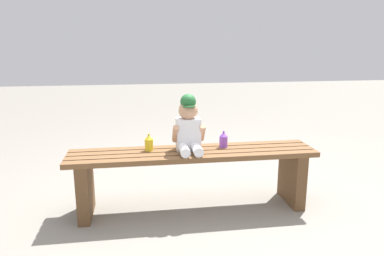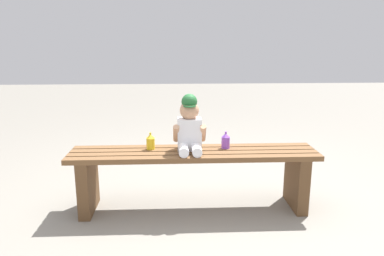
{
  "view_description": "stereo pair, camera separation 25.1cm",
  "coord_description": "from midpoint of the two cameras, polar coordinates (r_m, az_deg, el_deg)",
  "views": [
    {
      "loc": [
        -0.38,
        -2.46,
        1.21
      ],
      "look_at": [
        -0.01,
        -0.05,
        0.62
      ],
      "focal_mm": 34.16,
      "sensor_mm": 36.0,
      "label": 1
    },
    {
      "loc": [
        -0.13,
        -2.49,
        1.21
      ],
      "look_at": [
        -0.01,
        -0.05,
        0.62
      ],
      "focal_mm": 34.16,
      "sensor_mm": 36.0,
      "label": 2
    }
  ],
  "objects": [
    {
      "name": "ground_plane",
      "position": [
        2.77,
        -2.51,
        -12.43
      ],
      "size": [
        16.0,
        16.0,
        0.0
      ],
      "primitive_type": "plane",
      "color": "gray"
    },
    {
      "name": "park_bench",
      "position": [
        2.65,
        -2.58,
        -6.48
      ],
      "size": [
        1.76,
        0.35,
        0.44
      ],
      "color": "brown",
      "rests_on": "ground_plane"
    },
    {
      "name": "child_figure",
      "position": [
        2.57,
        -3.34,
        0.24
      ],
      "size": [
        0.23,
        0.27,
        0.4
      ],
      "color": "white",
      "rests_on": "park_bench"
    },
    {
      "name": "sippy_cup_left",
      "position": [
        2.63,
        -9.47,
        -2.29
      ],
      "size": [
        0.06,
        0.06,
        0.12
      ],
      "color": "yellow",
      "rests_on": "park_bench"
    },
    {
      "name": "sippy_cup_right",
      "position": [
        2.68,
        2.28,
        -1.84
      ],
      "size": [
        0.06,
        0.06,
        0.12
      ],
      "color": "#8C4CCC",
      "rests_on": "park_bench"
    }
  ]
}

